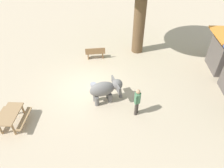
{
  "coord_description": "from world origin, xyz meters",
  "views": [
    {
      "loc": [
        9.38,
        1.99,
        8.01
      ],
      "look_at": [
        0.56,
        1.51,
        0.8
      ],
      "focal_mm": 32.9,
      "sensor_mm": 36.0,
      "label": 1
    }
  ],
  "objects_px": {
    "elephant": "(106,89)",
    "picnic_table_near": "(11,116)",
    "person_handler": "(137,100)",
    "wooden_bench": "(95,53)",
    "feed_bucket": "(93,86)"
  },
  "relations": [
    {
      "from": "elephant",
      "to": "wooden_bench",
      "type": "bearing_deg",
      "value": 82.24
    },
    {
      "from": "elephant",
      "to": "picnic_table_near",
      "type": "distance_m",
      "value": 4.85
    },
    {
      "from": "elephant",
      "to": "wooden_bench",
      "type": "distance_m",
      "value": 4.52
    },
    {
      "from": "person_handler",
      "to": "picnic_table_near",
      "type": "relative_size",
      "value": 1.07
    },
    {
      "from": "picnic_table_near",
      "to": "feed_bucket",
      "type": "distance_m",
      "value": 4.71
    },
    {
      "from": "wooden_bench",
      "to": "feed_bucket",
      "type": "height_order",
      "value": "wooden_bench"
    },
    {
      "from": "elephant",
      "to": "person_handler",
      "type": "xyz_separation_m",
      "value": [
        0.9,
        1.65,
        0.12
      ]
    },
    {
      "from": "elephant",
      "to": "person_handler",
      "type": "bearing_deg",
      "value": -50.52
    },
    {
      "from": "picnic_table_near",
      "to": "feed_bucket",
      "type": "xyz_separation_m",
      "value": [
        -3.01,
        3.6,
        -0.43
      ]
    },
    {
      "from": "wooden_bench",
      "to": "picnic_table_near",
      "type": "relative_size",
      "value": 0.96
    },
    {
      "from": "elephant",
      "to": "person_handler",
      "type": "distance_m",
      "value": 1.88
    },
    {
      "from": "elephant",
      "to": "wooden_bench",
      "type": "height_order",
      "value": "elephant"
    },
    {
      "from": "picnic_table_near",
      "to": "feed_bucket",
      "type": "bearing_deg",
      "value": 129.39
    },
    {
      "from": "elephant",
      "to": "picnic_table_near",
      "type": "bearing_deg",
      "value": -178.07
    },
    {
      "from": "wooden_bench",
      "to": "picnic_table_near",
      "type": "bearing_deg",
      "value": -127.75
    }
  ]
}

